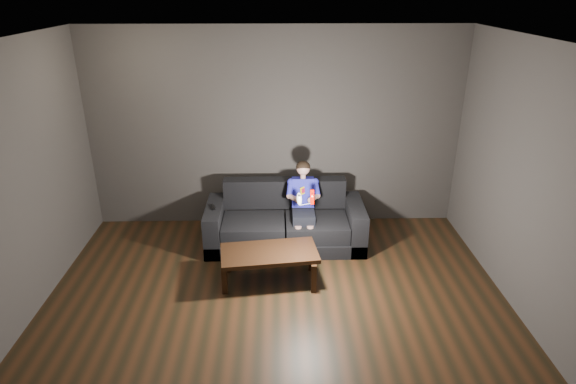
{
  "coord_description": "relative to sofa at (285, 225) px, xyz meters",
  "views": [
    {
      "loc": [
        0.02,
        -3.75,
        3.15
      ],
      "look_at": [
        0.15,
        1.55,
        0.85
      ],
      "focal_mm": 30.0,
      "sensor_mm": 36.0,
      "label": 1
    }
  ],
  "objects": [
    {
      "name": "coffee_table",
      "position": [
        -0.2,
        -0.9,
        0.08
      ],
      "size": [
        1.14,
        0.67,
        0.39
      ],
      "color": "black",
      "rests_on": "floor"
    },
    {
      "name": "floor",
      "position": [
        -0.12,
        -1.84,
        -0.25
      ],
      "size": [
        5.0,
        5.0,
        0.0
      ],
      "primitive_type": "plane",
      "color": "black",
      "rests_on": "ground"
    },
    {
      "name": "sofa",
      "position": [
        0.0,
        0.0,
        0.0
      ],
      "size": [
        2.02,
        0.87,
        0.78
      ],
      "color": "black",
      "rests_on": "floor"
    },
    {
      "name": "wii_remote_black",
      "position": [
        -0.91,
        -0.07,
        0.31
      ],
      "size": [
        0.07,
        0.15,
        0.03
      ],
      "color": "black",
      "rests_on": "sofa"
    },
    {
      "name": "nunchuk_white",
      "position": [
        0.16,
        -0.45,
        0.58
      ],
      "size": [
        0.09,
        0.11,
        0.16
      ],
      "color": "white",
      "rests_on": "child"
    },
    {
      "name": "child",
      "position": [
        0.23,
        -0.05,
        0.41
      ],
      "size": [
        0.42,
        0.52,
        1.03
      ],
      "color": "black",
      "rests_on": "sofa"
    },
    {
      "name": "ceiling",
      "position": [
        -0.12,
        -1.84,
        2.45
      ],
      "size": [
        5.0,
        5.0,
        0.02
      ],
      "primitive_type": "cube",
      "color": "silver",
      "rests_on": "back_wall"
    },
    {
      "name": "wii_remote_red",
      "position": [
        0.31,
        -0.45,
        0.6
      ],
      "size": [
        0.05,
        0.07,
        0.18
      ],
      "color": "#D60B00",
      "rests_on": "child"
    },
    {
      "name": "back_wall",
      "position": [
        -0.12,
        0.66,
        1.1
      ],
      "size": [
        5.0,
        0.04,
        2.7
      ],
      "primitive_type": "cube",
      "color": "#3F3937",
      "rests_on": "ground"
    },
    {
      "name": "right_wall",
      "position": [
        2.38,
        -1.84,
        1.1
      ],
      "size": [
        0.04,
        5.0,
        2.7
      ],
      "primitive_type": "cube",
      "color": "#3F3937",
      "rests_on": "ground"
    }
  ]
}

